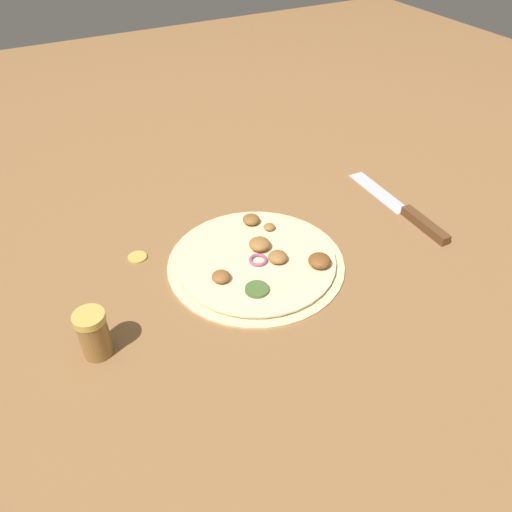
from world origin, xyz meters
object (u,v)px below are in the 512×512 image
at_px(knife, 412,215).
at_px(loose_cap, 137,256).
at_px(pizza, 258,260).
at_px(spice_jar, 94,334).

relative_size(knife, loose_cap, 8.54).
relative_size(pizza, loose_cap, 9.24).
distance_m(pizza, loose_cap, 0.22).
bearing_deg(pizza, knife, 176.15).
bearing_deg(spice_jar, pizza, -167.45).
height_order(spice_jar, loose_cap, spice_jar).
xyz_separation_m(knife, spice_jar, (0.65, 0.05, 0.03)).
bearing_deg(loose_cap, pizza, 148.01).
bearing_deg(loose_cap, knife, 165.17).
height_order(knife, loose_cap, knife).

